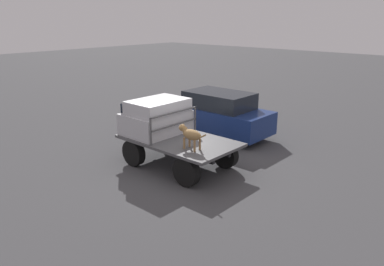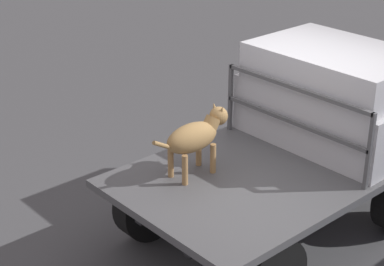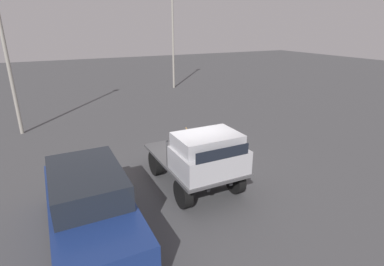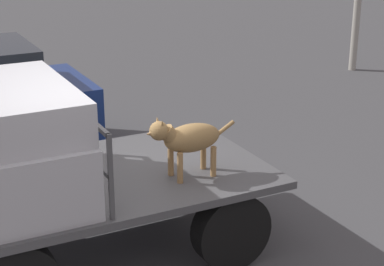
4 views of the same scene
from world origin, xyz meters
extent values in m
plane|color=#474749|center=(0.00, 0.00, 0.00)|extent=(80.00, 80.00, 0.00)
cylinder|color=black|center=(1.08, 0.85, 0.40)|extent=(0.80, 0.24, 0.80)
cylinder|color=black|center=(-1.08, 0.85, 0.40)|extent=(0.80, 0.24, 0.80)
cube|color=black|center=(0.00, 0.35, 0.69)|extent=(3.19, 0.10, 0.18)
cube|color=black|center=(0.00, -0.35, 0.69)|extent=(3.19, 0.10, 0.18)
cube|color=#4C4C4F|center=(0.00, 0.00, 0.82)|extent=(3.47, 2.02, 0.08)
cube|color=#B7B7BC|center=(0.97, 0.00, 1.19)|extent=(1.43, 1.90, 0.65)
cube|color=#B7B7BC|center=(0.86, 0.00, 1.71)|extent=(1.21, 1.75, 0.40)
cube|color=black|center=(1.67, 0.00, 1.65)|extent=(0.02, 1.56, 0.30)
cube|color=#4C4C4F|center=(0.19, 0.93, 1.26)|extent=(0.04, 0.04, 0.79)
cube|color=#4C4C4F|center=(0.19, -0.93, 1.26)|extent=(0.04, 0.04, 0.79)
cube|color=#4C4C4F|center=(0.19, 0.00, 1.64)|extent=(0.04, 1.86, 0.04)
cube|color=#4C4C4F|center=(0.19, 0.00, 1.26)|extent=(0.04, 1.86, 0.04)
cylinder|color=#9E7547|center=(-0.68, 0.50, 1.02)|extent=(0.06, 0.06, 0.32)
cylinder|color=#9E7547|center=(-0.68, 0.29, 1.02)|extent=(0.06, 0.06, 0.32)
cylinder|color=#9E7547|center=(-1.05, 0.50, 1.02)|extent=(0.06, 0.06, 0.32)
cylinder|color=#9E7547|center=(-1.05, 0.29, 1.02)|extent=(0.06, 0.06, 0.32)
ellipsoid|color=olive|center=(-0.87, 0.40, 1.27)|extent=(0.60, 0.29, 0.29)
sphere|color=#9E7547|center=(-0.70, 0.40, 1.22)|extent=(0.13, 0.13, 0.13)
cylinder|color=olive|center=(-0.61, 0.40, 1.35)|extent=(0.20, 0.16, 0.20)
sphere|color=olive|center=(-0.51, 0.40, 1.40)|extent=(0.19, 0.19, 0.19)
cone|color=#9E7547|center=(-0.43, 0.40, 1.39)|extent=(0.10, 0.10, 0.10)
cone|color=olive|center=(-0.52, 0.45, 1.48)|extent=(0.06, 0.08, 0.10)
cone|color=olive|center=(-0.52, 0.35, 1.48)|extent=(0.06, 0.08, 0.10)
cylinder|color=olive|center=(-1.23, 0.40, 1.30)|extent=(0.26, 0.04, 0.17)
camera|label=1|loc=(-7.24, 7.52, 4.31)|focal=35.00mm
camera|label=2|loc=(-4.64, -3.86, 3.95)|focal=60.00mm
camera|label=3|loc=(7.51, -3.80, 4.70)|focal=28.00mm
camera|label=4|loc=(1.87, 5.73, 3.46)|focal=60.00mm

